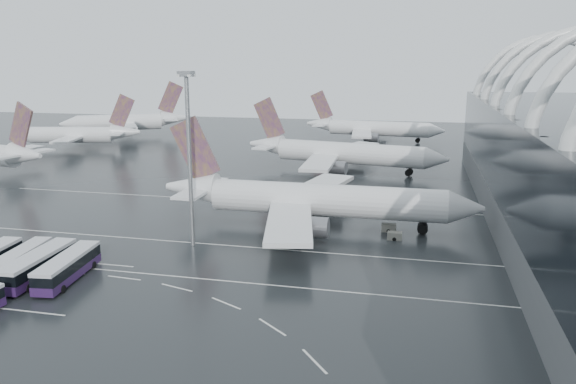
% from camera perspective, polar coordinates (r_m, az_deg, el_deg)
% --- Properties ---
extents(ground, '(420.00, 420.00, 0.00)m').
position_cam_1_polar(ground, '(78.60, -8.91, -8.11)').
color(ground, black).
rests_on(ground, ground).
extents(lane_marking_near, '(120.00, 0.25, 0.01)m').
position_cam_1_polar(lane_marking_near, '(76.89, -9.47, -8.62)').
color(lane_marking_near, silver).
rests_on(lane_marking_near, ground).
extents(lane_marking_mid, '(120.00, 0.25, 0.01)m').
position_cam_1_polar(lane_marking_mid, '(89.15, -6.03, -5.42)').
color(lane_marking_mid, silver).
rests_on(lane_marking_mid, ground).
extents(lane_marking_far, '(120.00, 0.25, 0.01)m').
position_cam_1_polar(lane_marking_far, '(114.88, -1.48, -1.11)').
color(lane_marking_far, silver).
rests_on(lane_marking_far, ground).
extents(bus_bay_line_north, '(28.00, 0.25, 0.01)m').
position_cam_1_polar(bus_bay_line_north, '(90.04, -23.32, -6.28)').
color(bus_bay_line_north, silver).
rests_on(bus_bay_line_north, ground).
extents(airliner_main, '(55.68, 49.07, 18.94)m').
position_cam_1_polar(airliner_main, '(97.47, 2.33, -0.84)').
color(airliner_main, white).
rests_on(airliner_main, ground).
extents(airliner_gate_b, '(54.25, 48.16, 18.87)m').
position_cam_1_polar(airliner_gate_b, '(148.23, 5.28, 3.94)').
color(airliner_gate_b, white).
rests_on(airliner_gate_b, ground).
extents(airliner_gate_c, '(50.44, 46.24, 17.96)m').
position_cam_1_polar(airliner_gate_c, '(206.72, 8.44, 6.38)').
color(airliner_gate_c, white).
rests_on(airliner_gate_c, ground).
extents(jet_remote_mid, '(41.28, 33.47, 18.08)m').
position_cam_1_polar(jet_remote_mid, '(197.85, -20.41, 5.46)').
color(jet_remote_mid, white).
rests_on(jet_remote_mid, ground).
extents(jet_remote_far, '(43.91, 36.03, 20.91)m').
position_cam_1_polar(jet_remote_far, '(226.29, -15.93, 6.83)').
color(jet_remote_far, white).
rests_on(jet_remote_far, ground).
extents(bus_row_near_b, '(4.14, 12.30, 2.97)m').
position_cam_1_polar(bus_row_near_b, '(86.28, -25.45, -6.17)').
color(bus_row_near_b, '#2D1441').
rests_on(bus_row_near_b, ground).
extents(bus_row_near_c, '(3.88, 14.12, 3.44)m').
position_cam_1_polar(bus_row_near_c, '(82.20, -24.05, -6.77)').
color(bus_row_near_c, '#2D1441').
rests_on(bus_row_near_c, ground).
extents(bus_row_near_d, '(4.52, 13.62, 3.29)m').
position_cam_1_polar(bus_row_near_d, '(80.18, -21.46, -7.08)').
color(bus_row_near_d, '#2D1441').
rests_on(bus_row_near_d, ground).
extents(floodlight_mast, '(2.06, 2.06, 26.89)m').
position_cam_1_polar(floodlight_mast, '(86.30, -10.06, 5.38)').
color(floodlight_mast, gray).
rests_on(floodlight_mast, ground).
extents(gse_cart_belly_b, '(2.43, 1.44, 1.33)m').
position_cam_1_polar(gse_cart_belly_b, '(97.13, 10.20, -3.59)').
color(gse_cart_belly_b, slate).
rests_on(gse_cart_belly_b, ground).
extents(gse_cart_belly_c, '(1.88, 1.11, 1.03)m').
position_cam_1_polar(gse_cart_belly_c, '(90.88, -1.70, -4.65)').
color(gse_cart_belly_c, gold).
rests_on(gse_cart_belly_c, ground).
extents(gse_cart_belly_d, '(2.33, 1.38, 1.27)m').
position_cam_1_polar(gse_cart_belly_d, '(92.95, 10.78, -4.40)').
color(gse_cart_belly_d, slate).
rests_on(gse_cart_belly_d, ground).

